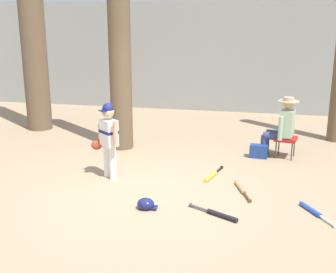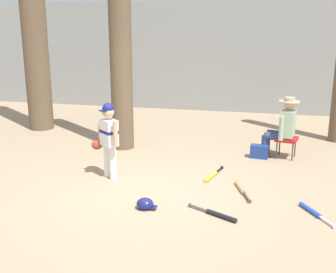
# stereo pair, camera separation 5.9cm
# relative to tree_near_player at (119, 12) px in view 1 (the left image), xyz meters

# --- Properties ---
(ground_plane) EXTENTS (60.00, 60.00, 0.00)m
(ground_plane) POSITION_rel_tree_near_player_xyz_m (1.15, -2.35, -2.77)
(ground_plane) COLOR #9E8466
(concrete_back_wall) EXTENTS (18.00, 0.36, 3.15)m
(concrete_back_wall) POSITION_rel_tree_near_player_xyz_m (1.15, 4.36, -1.20)
(concrete_back_wall) COLOR gray
(concrete_back_wall) RESTS_ON ground
(tree_near_player) EXTENTS (0.63, 0.63, 6.17)m
(tree_near_player) POSITION_rel_tree_near_player_xyz_m (0.00, 0.00, 0.00)
(tree_near_player) COLOR brown
(tree_near_player) RESTS_ON ground
(young_ballplayer) EXTENTS (0.59, 0.41, 1.31)m
(young_ballplayer) POSITION_rel_tree_near_player_xyz_m (0.35, -1.76, -2.03)
(young_ballplayer) COLOR white
(young_ballplayer) RESTS_ON ground
(folding_stool) EXTENTS (0.48, 0.48, 0.41)m
(folding_stool) POSITION_rel_tree_near_player_xyz_m (3.34, 0.04, -2.41)
(folding_stool) COLOR red
(folding_stool) RESTS_ON ground
(seated_spectator) EXTENTS (0.68, 0.54, 1.20)m
(seated_spectator) POSITION_rel_tree_near_player_xyz_m (3.24, 0.07, -2.13)
(seated_spectator) COLOR navy
(seated_spectator) RESTS_ON ground
(handbag_beside_stool) EXTENTS (0.35, 0.21, 0.26)m
(handbag_beside_stool) POSITION_rel_tree_near_player_xyz_m (2.83, -0.09, -2.64)
(handbag_beside_stool) COLOR navy
(handbag_beside_stool) RESTS_ON ground
(tree_far_left) EXTENTS (0.90, 0.90, 6.37)m
(tree_far_left) POSITION_rel_tree_near_player_xyz_m (-2.53, 1.13, -0.04)
(tree_far_left) COLOR brown
(tree_far_left) RESTS_ON ground
(bat_blue_youth) EXTENTS (0.43, 0.68, 0.07)m
(bat_blue_youth) POSITION_rel_tree_near_player_xyz_m (3.61, -2.48, -2.74)
(bat_blue_youth) COLOR #2347AD
(bat_blue_youth) RESTS_ON ground
(bat_wood_tan) EXTENTS (0.31, 0.76, 0.07)m
(bat_wood_tan) POSITION_rel_tree_near_player_xyz_m (2.59, -1.86, -2.74)
(bat_wood_tan) COLOR tan
(bat_wood_tan) RESTS_ON ground
(bat_black_composite) EXTENTS (0.73, 0.43, 0.07)m
(bat_black_composite) POSITION_rel_tree_near_player_xyz_m (2.33, -2.87, -2.74)
(bat_black_composite) COLOR black
(bat_black_composite) RESTS_ON ground
(bat_yellow_trainer) EXTENTS (0.26, 0.77, 0.07)m
(bat_yellow_trainer) POSITION_rel_tree_near_player_xyz_m (2.06, -1.38, -2.74)
(bat_yellow_trainer) COLOR yellow
(bat_yellow_trainer) RESTS_ON ground
(batting_helmet_navy) EXTENTS (0.29, 0.23, 0.17)m
(batting_helmet_navy) POSITION_rel_tree_near_player_xyz_m (1.29, -2.84, -2.70)
(batting_helmet_navy) COLOR navy
(batting_helmet_navy) RESTS_ON ground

